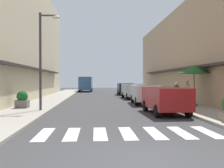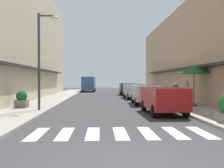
{
  "view_description": "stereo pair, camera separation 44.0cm",
  "coord_description": "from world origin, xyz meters",
  "px_view_note": "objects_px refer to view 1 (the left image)",
  "views": [
    {
      "loc": [
        -1.13,
        -5.85,
        1.84
      ],
      "look_at": [
        0.2,
        13.87,
        1.55
      ],
      "focal_mm": 41.21,
      "sensor_mm": 36.0,
      "label": 1
    },
    {
      "loc": [
        -0.69,
        -5.87,
        1.84
      ],
      "look_at": [
        0.2,
        13.87,
        1.55
      ],
      "focal_mm": 41.21,
      "sensor_mm": 36.0,
      "label": 2
    }
  ],
  "objects_px": {
    "parked_car_near": "(165,97)",
    "pedestrian_walking_near": "(176,94)",
    "pedestrian_walking_far": "(187,92)",
    "parked_car_far": "(133,89)",
    "delivery_van": "(86,83)",
    "parked_car_mid": "(145,92)",
    "street_lamp": "(44,51)",
    "planter_midblock": "(22,100)",
    "parked_car_distant": "(125,87)",
    "cafe_umbrella": "(194,70)"
  },
  "relations": [
    {
      "from": "parked_car_far",
      "to": "cafe_umbrella",
      "type": "distance_m",
      "value": 9.05
    },
    {
      "from": "cafe_umbrella",
      "to": "pedestrian_walking_near",
      "type": "distance_m",
      "value": 2.08
    },
    {
      "from": "planter_midblock",
      "to": "pedestrian_walking_far",
      "type": "height_order",
      "value": "pedestrian_walking_far"
    },
    {
      "from": "parked_car_near",
      "to": "planter_midblock",
      "type": "bearing_deg",
      "value": 162.44
    },
    {
      "from": "delivery_van",
      "to": "cafe_umbrella",
      "type": "xyz_separation_m",
      "value": [
        8.19,
        -24.37,
        1.15
      ]
    },
    {
      "from": "pedestrian_walking_near",
      "to": "parked_car_near",
      "type": "bearing_deg",
      "value": 111.34
    },
    {
      "from": "cafe_umbrella",
      "to": "parked_car_near",
      "type": "bearing_deg",
      "value": -131.15
    },
    {
      "from": "parked_car_distant",
      "to": "planter_midblock",
      "type": "distance_m",
      "value": 17.85
    },
    {
      "from": "parked_car_far",
      "to": "pedestrian_walking_far",
      "type": "xyz_separation_m",
      "value": [
        2.36,
        -8.62,
        0.09
      ]
    },
    {
      "from": "planter_midblock",
      "to": "parked_car_mid",
      "type": "bearing_deg",
      "value": 19.79
    },
    {
      "from": "pedestrian_walking_near",
      "to": "pedestrian_walking_far",
      "type": "height_order",
      "value": "pedestrian_walking_far"
    },
    {
      "from": "cafe_umbrella",
      "to": "planter_midblock",
      "type": "bearing_deg",
      "value": -176.36
    },
    {
      "from": "parked_car_mid",
      "to": "street_lamp",
      "type": "distance_m",
      "value": 8.47
    },
    {
      "from": "parked_car_near",
      "to": "street_lamp",
      "type": "height_order",
      "value": "street_lamp"
    },
    {
      "from": "parked_car_mid",
      "to": "cafe_umbrella",
      "type": "distance_m",
      "value": 4.07
    },
    {
      "from": "parked_car_far",
      "to": "delivery_van",
      "type": "bearing_deg",
      "value": 108.2
    },
    {
      "from": "parked_car_mid",
      "to": "delivery_van",
      "type": "height_order",
      "value": "delivery_van"
    },
    {
      "from": "parked_car_far",
      "to": "cafe_umbrella",
      "type": "height_order",
      "value": "cafe_umbrella"
    },
    {
      "from": "street_lamp",
      "to": "planter_midblock",
      "type": "xyz_separation_m",
      "value": [
        -1.59,
        1.37,
        -2.9
      ]
    },
    {
      "from": "delivery_van",
      "to": "parked_car_distant",
      "type": "bearing_deg",
      "value": -60.6
    },
    {
      "from": "parked_car_distant",
      "to": "parked_car_near",
      "type": "bearing_deg",
      "value": -90.0
    },
    {
      "from": "parked_car_far",
      "to": "delivery_van",
      "type": "height_order",
      "value": "delivery_van"
    },
    {
      "from": "pedestrian_walking_near",
      "to": "parked_car_distant",
      "type": "bearing_deg",
      "value": -35.31
    },
    {
      "from": "parked_car_near",
      "to": "planter_midblock",
      "type": "xyz_separation_m",
      "value": [
        -8.36,
        2.64,
        -0.3
      ]
    },
    {
      "from": "parked_car_distant",
      "to": "delivery_van",
      "type": "height_order",
      "value": "delivery_van"
    },
    {
      "from": "parked_car_mid",
      "to": "delivery_van",
      "type": "distance_m",
      "value": 22.7
    },
    {
      "from": "planter_midblock",
      "to": "parked_car_near",
      "type": "bearing_deg",
      "value": -17.56
    },
    {
      "from": "delivery_van",
      "to": "cafe_umbrella",
      "type": "bearing_deg",
      "value": -71.42
    },
    {
      "from": "parked_car_near",
      "to": "street_lamp",
      "type": "xyz_separation_m",
      "value": [
        -6.77,
        1.27,
        2.6
      ]
    },
    {
      "from": "parked_car_near",
      "to": "pedestrian_walking_near",
      "type": "relative_size",
      "value": 2.57
    },
    {
      "from": "parked_car_near",
      "to": "pedestrian_walking_far",
      "type": "bearing_deg",
      "value": 53.13
    },
    {
      "from": "parked_car_distant",
      "to": "delivery_van",
      "type": "relative_size",
      "value": 0.77
    },
    {
      "from": "parked_car_near",
      "to": "planter_midblock",
      "type": "relative_size",
      "value": 3.83
    },
    {
      "from": "parked_car_far",
      "to": "cafe_umbrella",
      "type": "relative_size",
      "value": 1.66
    },
    {
      "from": "planter_midblock",
      "to": "street_lamp",
      "type": "bearing_deg",
      "value": -40.75
    },
    {
      "from": "parked_car_far",
      "to": "pedestrian_walking_far",
      "type": "relative_size",
      "value": 2.66
    },
    {
      "from": "pedestrian_walking_near",
      "to": "delivery_van",
      "type": "bearing_deg",
      "value": -25.77
    },
    {
      "from": "street_lamp",
      "to": "pedestrian_walking_near",
      "type": "height_order",
      "value": "street_lamp"
    },
    {
      "from": "parked_car_near",
      "to": "pedestrian_walking_far",
      "type": "height_order",
      "value": "pedestrian_walking_far"
    },
    {
      "from": "parked_car_mid",
      "to": "cafe_umbrella",
      "type": "bearing_deg",
      "value": -37.89
    },
    {
      "from": "street_lamp",
      "to": "cafe_umbrella",
      "type": "relative_size",
      "value": 2.05
    },
    {
      "from": "parked_car_near",
      "to": "pedestrian_walking_far",
      "type": "relative_size",
      "value": 2.38
    },
    {
      "from": "street_lamp",
      "to": "parked_car_mid",
      "type": "bearing_deg",
      "value": 32.9
    },
    {
      "from": "parked_car_far",
      "to": "street_lamp",
      "type": "height_order",
      "value": "street_lamp"
    },
    {
      "from": "delivery_van",
      "to": "cafe_umbrella",
      "type": "height_order",
      "value": "cafe_umbrella"
    },
    {
      "from": "parked_car_distant",
      "to": "planter_midblock",
      "type": "bearing_deg",
      "value": -117.91
    },
    {
      "from": "street_lamp",
      "to": "delivery_van",
      "type": "bearing_deg",
      "value": 86.72
    },
    {
      "from": "parked_car_mid",
      "to": "pedestrian_walking_near",
      "type": "bearing_deg",
      "value": -56.59
    },
    {
      "from": "pedestrian_walking_far",
      "to": "pedestrian_walking_near",
      "type": "bearing_deg",
      "value": -3.66
    },
    {
      "from": "parked_car_far",
      "to": "pedestrian_walking_far",
      "type": "distance_m",
      "value": 8.94
    }
  ]
}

